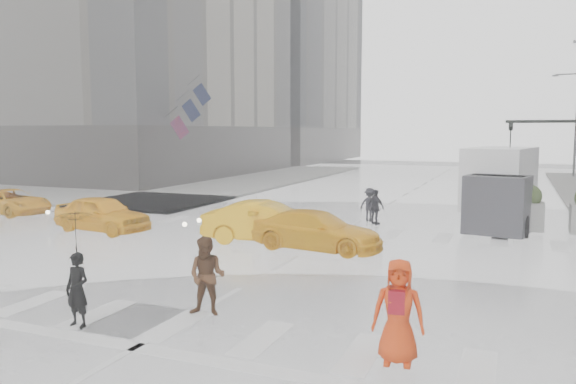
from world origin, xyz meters
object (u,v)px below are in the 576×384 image
at_px(taxi_front, 102,214).
at_px(taxi_mid, 267,222).
at_px(pedestrian_orange, 398,311).
at_px(pedestrian_brown, 207,276).
at_px(box_truck, 499,185).

xyz_separation_m(taxi_front, taxi_mid, (7.05, 0.46, 0.03)).
xyz_separation_m(pedestrian_orange, taxi_mid, (-6.50, 8.79, -0.18)).
height_order(pedestrian_brown, pedestrian_orange, pedestrian_orange).
bearing_deg(taxi_mid, pedestrian_brown, -174.91).
bearing_deg(taxi_front, pedestrian_brown, -120.71).
bearing_deg(pedestrian_orange, taxi_mid, 118.46).
height_order(taxi_front, taxi_mid, taxi_mid).
height_order(pedestrian_orange, taxi_front, pedestrian_orange).
bearing_deg(pedestrian_orange, box_truck, 77.80).
distance_m(pedestrian_brown, taxi_mid, 8.07).
distance_m(pedestrian_brown, taxi_front, 11.73).
bearing_deg(pedestrian_brown, taxi_mid, 95.48).
xyz_separation_m(taxi_mid, box_truck, (7.65, 6.88, 1.02)).
xyz_separation_m(pedestrian_brown, taxi_mid, (-2.10, 7.80, -0.12)).
height_order(pedestrian_orange, taxi_mid, pedestrian_orange).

